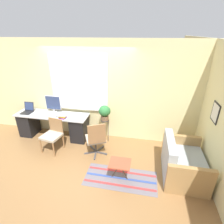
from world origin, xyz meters
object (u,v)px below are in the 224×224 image
office_chair_swivel (96,138)px  desk_chair_wooden (53,134)px  keyboard (49,116)px  potted_plant (105,112)px  laptop (28,110)px  plant_stand (105,123)px  mouse (57,116)px  couch_loveseat (182,163)px  monitor (53,103)px  folding_stool (120,164)px  book_stack (62,116)px

office_chair_swivel → desk_chair_wooden: bearing=-26.7°
keyboard → desk_chair_wooden: 0.60m
potted_plant → keyboard: bearing=-173.1°
laptop → office_chair_swivel: (2.19, -0.57, -0.31)m
plant_stand → office_chair_swivel: bearing=-97.2°
mouse → office_chair_swivel: bearing=-20.1°
desk_chair_wooden → couch_loveseat: 3.14m
keyboard → couch_loveseat: bearing=-12.1°
keyboard → potted_plant: bearing=6.9°
office_chair_swivel → monitor: bearing=-53.5°
desk_chair_wooden → folding_stool: size_ratio=1.89×
monitor → desk_chair_wooden: (0.30, -0.73, -0.53)m
desk_chair_wooden → potted_plant: bearing=37.4°
couch_loveseat → plant_stand: size_ratio=1.73×
keyboard → book_stack: bearing=-6.0°
plant_stand → potted_plant: (0.00, 0.00, 0.34)m
keyboard → office_chair_swivel: (1.46, -0.43, -0.26)m
monitor → couch_loveseat: size_ratio=0.42×
couch_loveseat → folding_stool: 1.33m
office_chair_swivel → couch_loveseat: (1.97, -0.30, -0.18)m
book_stack → plant_stand: bearing=11.9°
office_chair_swivel → plant_stand: office_chair_swivel is taller
plant_stand → laptop: bearing=-178.7°
office_chair_swivel → plant_stand: (0.08, 0.62, 0.10)m
folding_stool → monitor: bearing=146.7°
folding_stool → potted_plant: bearing=115.5°
keyboard → office_chair_swivel: 1.55m
desk_chair_wooden → couch_loveseat: (3.12, -0.30, -0.17)m
keyboard → mouse: bearing=3.4°
keyboard → potted_plant: (1.54, 0.19, 0.17)m
desk_chair_wooden → folding_stool: (1.84, -0.68, -0.08)m
book_stack → monitor: bearing=140.9°
office_chair_swivel → plant_stand: 0.63m
book_stack → office_chair_swivel: size_ratio=0.25×
couch_loveseat → book_stack: bearing=77.0°
monitor → folding_stool: size_ratio=1.12×
book_stack → folding_stool: book_stack is taller
laptop → mouse: 0.97m
monitor → office_chair_swivel: size_ratio=0.53×
desk_chair_wooden → potted_plant: potted_plant is taller
laptop → folding_stool: (2.89, -1.25, -0.40)m
potted_plant → folding_stool: potted_plant is taller
desk_chair_wooden → folding_stool: bearing=-9.7°
mouse → desk_chair_wooden: 0.53m
folding_stool → book_stack: bearing=148.2°
laptop → keyboard: laptop is taller
mouse → office_chair_swivel: (1.22, -0.45, -0.27)m
monitor → office_chair_swivel: 1.70m
keyboard → desk_chair_wooden: desk_chair_wooden is taller
book_stack → mouse: bearing=163.1°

